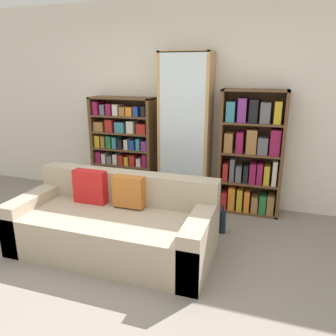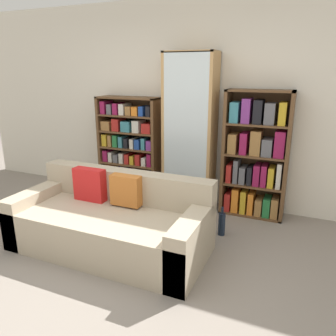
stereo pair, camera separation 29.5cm
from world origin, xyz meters
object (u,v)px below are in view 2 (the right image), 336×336
at_px(couch, 111,223).
at_px(bookshelf_right, 256,157).
at_px(display_cabinet, 190,133).
at_px(wine_bottle, 222,224).
at_px(bookshelf_left, 130,149).

bearing_deg(couch, bookshelf_right, 49.64).
bearing_deg(couch, display_cabinet, 75.98).
xyz_separation_m(couch, display_cabinet, (0.35, 1.42, 0.73)).
height_order(bookshelf_right, wine_bottle, bookshelf_right).
relative_size(couch, bookshelf_right, 1.27).
distance_m(bookshelf_left, wine_bottle, 1.82).
height_order(couch, display_cabinet, display_cabinet).
distance_m(couch, wine_bottle, 1.24).
bearing_deg(bookshelf_left, display_cabinet, -0.97).
bearing_deg(wine_bottle, bookshelf_left, 155.42).
bearing_deg(couch, wine_bottle, 35.57).
bearing_deg(wine_bottle, couch, -144.43).
bearing_deg(display_cabinet, bookshelf_left, 179.03).
height_order(bookshelf_left, wine_bottle, bookshelf_left).
relative_size(couch, display_cabinet, 0.99).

